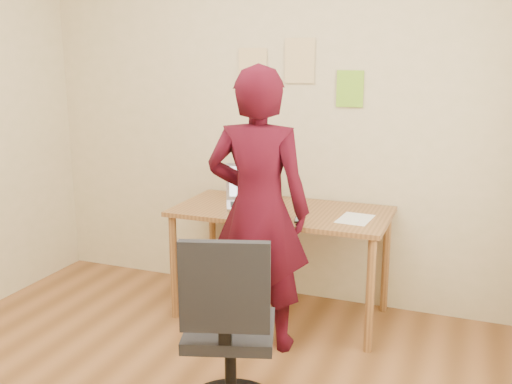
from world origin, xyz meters
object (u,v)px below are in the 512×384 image
at_px(laptop, 253,197).
at_px(phone, 300,220).
at_px(desk, 281,222).
at_px(person, 258,211).
at_px(office_chair, 229,342).

relative_size(laptop, phone, 3.65).
relative_size(desk, person, 0.83).
bearing_deg(phone, laptop, 133.40).
height_order(phone, office_chair, office_chair).
bearing_deg(phone, office_chair, -106.01).
height_order(phone, person, person).
distance_m(laptop, office_chair, 1.36).
bearing_deg(desk, office_chair, -83.08).
xyz_separation_m(desk, phone, (0.19, -0.21, 0.09)).
distance_m(phone, person, 0.31).
bearing_deg(office_chair, person, 83.20).
height_order(laptop, person, person).
bearing_deg(phone, desk, 118.10).
bearing_deg(person, desk, -96.08).
relative_size(laptop, office_chair, 0.49).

